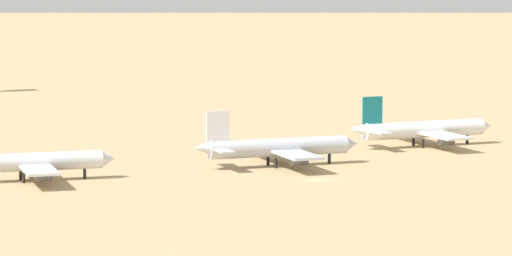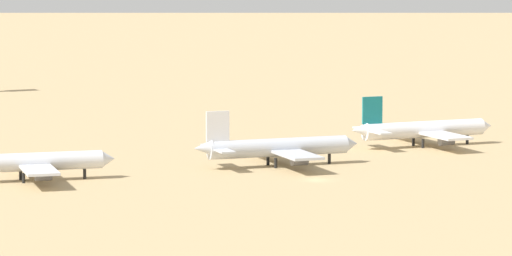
% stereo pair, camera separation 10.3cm
% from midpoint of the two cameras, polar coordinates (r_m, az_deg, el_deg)
% --- Properties ---
extents(ground, '(4000.00, 4000.00, 0.00)m').
position_cam_midpoint_polar(ground, '(287.14, 2.27, -1.95)').
color(ground, tan).
extents(parked_jet_yellow_3, '(32.87, 28.15, 10.93)m').
position_cam_midpoint_polar(parked_jet_yellow_3, '(288.23, -8.51, -1.27)').
color(parked_jet_yellow_3, silver).
rests_on(parked_jet_yellow_3, ground).
extents(parked_jet_white_4, '(34.81, 29.58, 11.51)m').
position_cam_midpoint_polar(parked_jet_white_4, '(304.24, 0.76, -0.73)').
color(parked_jet_white_4, silver).
rests_on(parked_jet_white_4, ground).
extents(parked_jet_teal_5, '(34.69, 29.32, 11.45)m').
position_cam_midpoint_polar(parked_jet_teal_5, '(336.05, 6.19, -0.06)').
color(parked_jet_teal_5, white).
rests_on(parked_jet_teal_5, ground).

